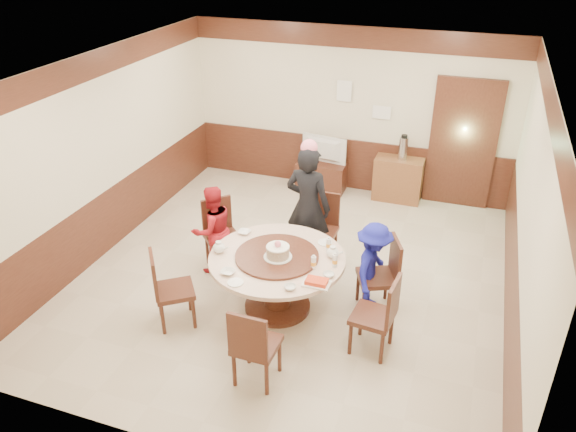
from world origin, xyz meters
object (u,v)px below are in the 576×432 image
(person_red, at_px, (213,230))
(thermos, at_px, (403,148))
(banquet_table, at_px, (277,272))
(person_blue, at_px, (373,268))
(person_standing, at_px, (308,207))
(television, at_px, (322,150))
(tv_stand, at_px, (321,176))
(shrimp_platter, at_px, (317,282))
(birthday_cake, at_px, (278,252))
(side_cabinet, at_px, (398,179))

(person_red, xyz_separation_m, thermos, (2.04, 2.98, 0.32))
(banquet_table, distance_m, person_blue, 1.15)
(person_standing, xyz_separation_m, thermos, (0.89, 2.39, 0.07))
(thermos, bearing_deg, television, -178.75)
(tv_stand, bearing_deg, television, 180.00)
(person_standing, distance_m, shrimp_platter, 1.63)
(birthday_cake, relative_size, shrimp_platter, 1.12)
(person_red, distance_m, thermos, 3.63)
(birthday_cake, xyz_separation_m, side_cabinet, (0.86, 3.57, -0.48))
(birthday_cake, bearing_deg, banquet_table, 122.70)
(person_blue, relative_size, thermos, 3.11)
(person_red, height_order, birthday_cake, person_red)
(tv_stand, bearing_deg, thermos, 1.25)
(banquet_table, bearing_deg, person_standing, 88.53)
(thermos, bearing_deg, person_standing, -110.54)
(birthday_cake, bearing_deg, person_blue, 22.16)
(person_red, height_order, side_cabinet, person_red)
(person_standing, xyz_separation_m, television, (-0.48, 2.36, -0.14))
(tv_stand, xyz_separation_m, thermos, (1.37, 0.03, 0.69))
(shrimp_platter, bearing_deg, side_cabinet, 85.83)
(birthday_cake, bearing_deg, person_standing, 89.93)
(shrimp_platter, bearing_deg, tv_stand, 105.20)
(banquet_table, bearing_deg, thermos, 75.31)
(banquet_table, height_order, side_cabinet, banquet_table)
(banquet_table, bearing_deg, birthday_cake, -57.30)
(shrimp_platter, bearing_deg, person_red, 151.79)
(birthday_cake, relative_size, television, 0.41)
(birthday_cake, relative_size, side_cabinet, 0.42)
(shrimp_platter, relative_size, tv_stand, 0.35)
(television, relative_size, thermos, 2.15)
(birthday_cake, xyz_separation_m, thermos, (0.90, 3.57, 0.08))
(thermos, bearing_deg, side_cabinet, 180.00)
(shrimp_platter, distance_m, side_cabinet, 3.94)
(tv_stand, height_order, television, television)
(person_standing, height_order, shrimp_platter, person_standing)
(person_red, bearing_deg, person_blue, 122.25)
(banquet_table, xyz_separation_m, side_cabinet, (0.89, 3.52, -0.16))
(tv_stand, bearing_deg, shrimp_platter, -74.80)
(person_blue, xyz_separation_m, shrimp_platter, (-0.48, -0.77, 0.19))
(banquet_table, distance_m, shrimp_platter, 0.76)
(thermos, bearing_deg, person_red, -124.36)
(tv_stand, bearing_deg, person_standing, -78.55)
(tv_stand, bearing_deg, side_cabinet, 1.28)
(shrimp_platter, relative_size, side_cabinet, 0.38)
(shrimp_platter, xyz_separation_m, side_cabinet, (0.29, 3.91, -0.40))
(person_standing, xyz_separation_m, person_blue, (1.06, -0.75, -0.28))
(side_cabinet, bearing_deg, tv_stand, -178.72)
(person_red, relative_size, thermos, 3.28)
(tv_stand, xyz_separation_m, side_cabinet, (1.34, 0.03, 0.12))
(person_standing, height_order, person_red, person_standing)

